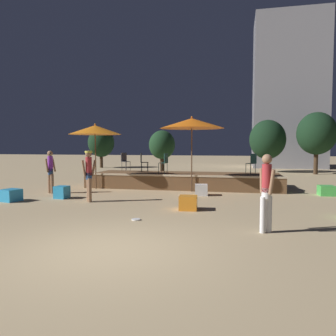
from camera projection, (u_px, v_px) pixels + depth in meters
ground_plane at (105, 250)px, 6.16m from camera, size 120.00×120.00×0.00m
wooden_deck at (184, 180)px, 15.65m from camera, size 8.93×3.00×0.70m
patio_umbrella_0 at (192, 123)px, 13.81m from camera, size 2.73×2.73×3.20m
patio_umbrella_1 at (95, 130)px, 14.73m from camera, size 2.36×2.36×2.96m
cube_seat_0 at (11, 195)px, 11.55m from camera, size 0.69×0.69×0.43m
cube_seat_1 at (326, 191)px, 12.89m from camera, size 0.61×0.61×0.39m
cube_seat_2 at (62, 192)px, 12.19m from camera, size 0.49×0.49×0.46m
cube_seat_4 at (188, 203)px, 10.01m from camera, size 0.58×0.58×0.43m
cube_seat_5 at (201, 190)px, 12.91m from camera, size 0.55×0.55×0.44m
person_0 at (50, 170)px, 13.44m from camera, size 0.29×0.51×1.76m
person_1 at (89, 173)px, 11.38m from camera, size 0.45×0.40×1.79m
person_2 at (266, 190)px, 7.33m from camera, size 0.35×0.44×1.77m
bistro_chair_0 at (252, 161)px, 14.86m from camera, size 0.48×0.48×0.90m
bistro_chair_1 at (125, 160)px, 16.74m from camera, size 0.47×0.47×0.90m
bistro_chair_2 at (143, 160)px, 15.91m from camera, size 0.45×0.45×0.90m
bistro_chair_3 at (165, 161)px, 15.30m from camera, size 0.42×0.42×0.90m
frisbee_disc at (136, 219)px, 8.62m from camera, size 0.23×0.23×0.03m
background_tree_0 at (317, 134)px, 22.30m from camera, size 2.63×2.63×4.25m
background_tree_1 at (162, 145)px, 22.91m from camera, size 1.83×1.83×3.04m
background_tree_2 at (101, 143)px, 29.22m from camera, size 2.33×2.33×3.52m
background_tree_3 at (268, 140)px, 24.21m from camera, size 2.63×2.63×3.87m
distant_building at (289, 93)px, 29.40m from camera, size 6.13×4.49×13.38m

